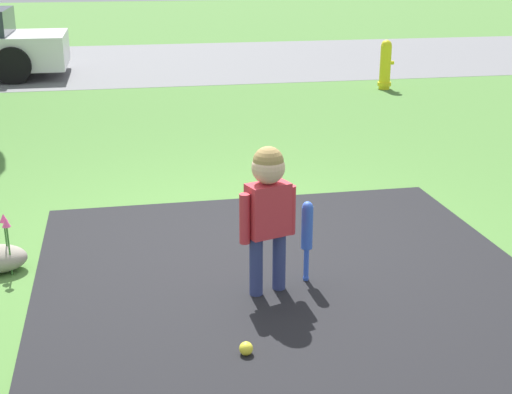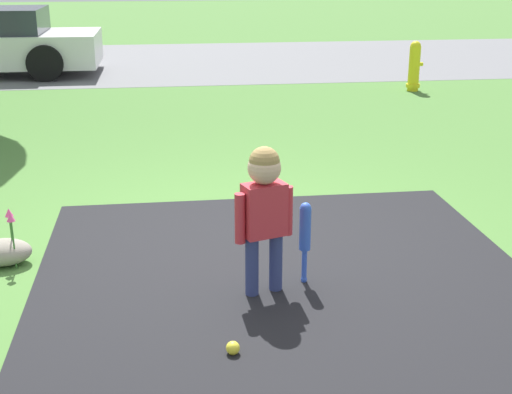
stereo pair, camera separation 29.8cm
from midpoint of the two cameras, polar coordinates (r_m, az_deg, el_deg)
The scene contains 6 objects.
ground_plane at distance 5.63m, azimuth -3.68°, elevation -3.60°, with size 60.00×60.00×0.00m, color #477533.
street_strip at distance 15.28m, azimuth -8.78°, elevation 10.64°, with size 40.00×6.00×0.01m.
child at distance 4.57m, azimuth -0.90°, elevation -0.25°, with size 0.39×0.23×1.01m.
baseball_bat at distance 4.83m, azimuth 2.34°, elevation -2.70°, with size 0.08×0.08×0.58m.
sports_ball at distance 4.11m, azimuth -2.92°, elevation -12.05°, with size 0.08×0.08×0.08m.
fire_hydrant at distance 12.13m, azimuth 9.61°, elevation 10.34°, with size 0.25×0.23×0.81m.
Camera 1 is at (-0.80, -5.14, 2.16)m, focal length 50.00 mm.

